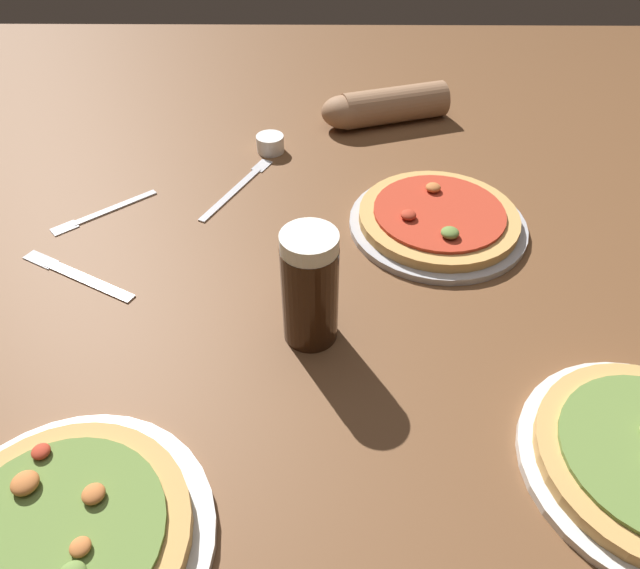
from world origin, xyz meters
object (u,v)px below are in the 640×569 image
at_px(knife_right, 76,275).
at_px(diner_arm, 380,107).
at_px(pizza_plate_far, 438,220).
at_px(beer_mug_dark, 309,286).
at_px(pizza_plate_near, 59,542).
at_px(ramekin_sauce, 270,144).
at_px(fork_spare, 238,186).
at_px(fork_left, 103,212).

bearing_deg(knife_right, diner_arm, 45.42).
distance_m(pizza_plate_far, knife_right, 0.60).
bearing_deg(diner_arm, beer_mug_dark, -102.50).
xyz_separation_m(pizza_plate_near, beer_mug_dark, (0.25, 0.31, 0.07)).
bearing_deg(knife_right, ramekin_sauce, 54.72).
bearing_deg(fork_spare, ramekin_sauce, 69.75).
height_order(ramekin_sauce, fork_left, ramekin_sauce).
distance_m(pizza_plate_far, ramekin_sauce, 0.41).
bearing_deg(beer_mug_dark, ramekin_sauce, 100.39).
bearing_deg(beer_mug_dark, pizza_plate_far, 49.03).
height_order(beer_mug_dark, diner_arm, beer_mug_dark).
height_order(pizza_plate_near, beer_mug_dark, beer_mug_dark).
bearing_deg(diner_arm, pizza_plate_near, -112.41).
height_order(pizza_plate_near, pizza_plate_far, same).
bearing_deg(pizza_plate_near, ramekin_sauce, 79.22).
bearing_deg(beer_mug_dark, pizza_plate_near, -128.72).
relative_size(beer_mug_dark, knife_right, 0.85).
bearing_deg(knife_right, beer_mug_dark, -17.12).
height_order(pizza_plate_near, fork_spare, pizza_plate_near).
relative_size(pizza_plate_near, beer_mug_dark, 1.79).
height_order(knife_right, fork_spare, same).
bearing_deg(pizza_plate_far, pizza_plate_near, -129.74).
xyz_separation_m(pizza_plate_far, fork_left, (-0.60, 0.04, -0.01)).
relative_size(fork_spare, diner_arm, 0.76).
distance_m(pizza_plate_far, fork_spare, 0.38).
height_order(ramekin_sauce, diner_arm, diner_arm).
height_order(beer_mug_dark, ramekin_sauce, beer_mug_dark).
bearing_deg(knife_right, fork_spare, 48.27).
height_order(pizza_plate_near, diner_arm, diner_arm).
bearing_deg(knife_right, pizza_plate_far, 12.83).
bearing_deg(pizza_plate_far, diner_arm, 100.98).
bearing_deg(knife_right, pizza_plate_near, -73.90).
bearing_deg(beer_mug_dark, fork_spare, 111.36).
relative_size(pizza_plate_near, fork_spare, 1.46).
bearing_deg(pizza_plate_far, ramekin_sauce, 139.89).
distance_m(pizza_plate_far, beer_mug_dark, 0.34).
distance_m(beer_mug_dark, diner_arm, 0.65).
bearing_deg(pizza_plate_far, beer_mug_dark, -130.97).
height_order(pizza_plate_far, diner_arm, diner_arm).
bearing_deg(ramekin_sauce, pizza_plate_near, -100.78).
bearing_deg(pizza_plate_far, fork_left, 176.53).
bearing_deg(fork_spare, pizza_plate_far, -18.59).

